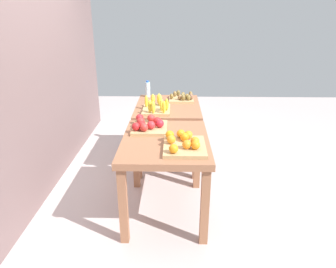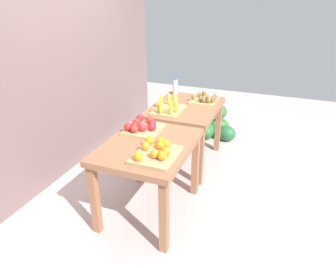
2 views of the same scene
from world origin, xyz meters
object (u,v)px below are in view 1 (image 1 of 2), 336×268
(display_table_left, at_px, (165,150))
(kiwi_bin, at_px, (182,98))
(display_table_right, at_px, (168,114))
(banana_crate, at_px, (157,107))
(orange_bin, at_px, (184,143))
(apple_bin, at_px, (148,125))
(watermelon_pile, at_px, (184,126))
(water_bottle, at_px, (148,89))

(display_table_left, height_order, kiwi_bin, kiwi_bin)
(display_table_right, distance_m, banana_crate, 0.33)
(display_table_left, xyz_separation_m, kiwi_bin, (1.35, -0.18, 0.15))
(orange_bin, height_order, banana_crate, banana_crate)
(display_table_right, xyz_separation_m, apple_bin, (-0.87, 0.18, 0.16))
(banana_crate, bearing_deg, apple_bin, 175.42)
(apple_bin, xyz_separation_m, watermelon_pile, (1.79, -0.42, -0.66))
(display_table_left, distance_m, orange_bin, 0.30)
(display_table_right, xyz_separation_m, orange_bin, (-1.31, -0.16, 0.16))
(display_table_right, bearing_deg, watermelon_pile, -14.89)
(banana_crate, height_order, water_bottle, water_bottle)
(water_bottle, bearing_deg, watermelon_pile, -46.63)
(orange_bin, xyz_separation_m, banana_crate, (1.06, 0.29, 0.01))
(orange_bin, distance_m, water_bottle, 1.79)
(display_table_right, relative_size, kiwi_bin, 2.89)
(display_table_right, height_order, orange_bin, orange_bin)
(display_table_left, relative_size, display_table_right, 1.00)
(kiwi_bin, height_order, water_bottle, water_bottle)
(banana_crate, bearing_deg, display_table_right, -26.35)
(orange_bin, distance_m, banana_crate, 1.10)
(apple_bin, height_order, water_bottle, water_bottle)
(display_table_left, height_order, watermelon_pile, display_table_left)
(orange_bin, relative_size, banana_crate, 1.00)
(banana_crate, relative_size, kiwi_bin, 1.22)
(orange_bin, height_order, water_bottle, water_bottle)
(apple_bin, xyz_separation_m, water_bottle, (1.29, 0.11, 0.06))
(display_table_right, distance_m, apple_bin, 0.91)
(orange_bin, relative_size, kiwi_bin, 1.22)
(kiwi_bin, xyz_separation_m, water_bottle, (0.19, 0.47, 0.07))
(apple_bin, bearing_deg, display_table_left, -144.38)
(water_bottle, bearing_deg, kiwi_bin, -111.42)
(water_bottle, xyz_separation_m, watermelon_pile, (0.50, -0.53, -0.72))
(display_table_left, bearing_deg, apple_bin, 35.62)
(water_bottle, bearing_deg, orange_bin, -165.37)
(display_table_left, height_order, water_bottle, water_bottle)
(display_table_right, height_order, banana_crate, banana_crate)
(apple_bin, xyz_separation_m, banana_crate, (0.62, -0.05, 0.00))
(orange_bin, distance_m, apple_bin, 0.56)
(display_table_right, xyz_separation_m, water_bottle, (0.42, 0.29, 0.22))
(water_bottle, relative_size, watermelon_pile, 0.38)
(apple_bin, height_order, kiwi_bin, apple_bin)
(display_table_left, relative_size, watermelon_pile, 1.75)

